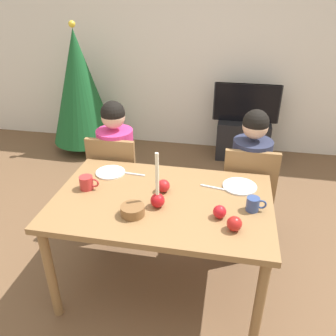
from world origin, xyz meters
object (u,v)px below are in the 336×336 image
(person_right_child, at_px, (248,182))
(tv_stand, at_px, (242,139))
(apple_by_left_plate, at_px, (220,212))
(mug_right, at_px, (253,204))
(christmas_tree, at_px, (80,88))
(apple_by_right_mug, at_px, (163,186))
(tv, at_px, (247,103))
(dining_table, at_px, (162,209))
(person_left_child, at_px, (117,170))
(mug_left, at_px, (87,183))
(plate_right, at_px, (240,186))
(chair_right, at_px, (248,190))
(bowl_walnuts, at_px, (133,210))
(chair_left, at_px, (117,177))
(candle_centerpiece, at_px, (157,196))
(plate_left, at_px, (110,172))
(apple_near_candle, at_px, (234,224))

(person_right_child, distance_m, tv_stand, 1.69)
(apple_by_left_plate, bearing_deg, mug_right, 29.77)
(christmas_tree, distance_m, apple_by_right_mug, 2.53)
(tv, bearing_deg, apple_by_left_plate, -94.32)
(dining_table, xyz_separation_m, apple_by_right_mug, (-0.01, 0.09, 0.13))
(dining_table, height_order, person_left_child, person_left_child)
(dining_table, xyz_separation_m, person_left_child, (-0.53, 0.64, -0.10))
(person_left_child, relative_size, christmas_tree, 0.73)
(mug_left, xyz_separation_m, mug_right, (1.09, -0.04, -0.00))
(tv, xyz_separation_m, plate_right, (-0.07, -2.06, 0.05))
(dining_table, relative_size, mug_left, 10.40)
(chair_right, xyz_separation_m, plate_right, (-0.08, -0.36, 0.24))
(bowl_walnuts, bearing_deg, chair_right, 48.80)
(chair_left, relative_size, tv, 1.14)
(person_right_child, xyz_separation_m, bowl_walnuts, (-0.71, -0.84, 0.21))
(person_right_child, distance_m, plate_right, 0.45)
(chair_right, bearing_deg, christmas_tree, 143.50)
(plate_right, height_order, bowl_walnuts, bowl_walnuts)
(person_left_child, bearing_deg, mug_left, -89.34)
(chair_left, bearing_deg, apple_by_left_plate, -39.30)
(person_left_child, bearing_deg, apple_by_right_mug, -46.76)
(chair_right, distance_m, person_right_child, 0.07)
(dining_table, distance_m, chair_right, 0.85)
(mug_left, relative_size, apple_by_left_plate, 1.70)
(mug_right, bearing_deg, mug_left, 177.66)
(mug_right, bearing_deg, candle_centerpiece, -172.89)
(bowl_walnuts, bearing_deg, tv, 74.51)
(tv, height_order, mug_right, tv)
(plate_left, bearing_deg, apple_by_right_mug, -21.89)
(dining_table, xyz_separation_m, plate_left, (-0.44, 0.26, 0.09))
(person_left_child, xyz_separation_m, candle_centerpiece, (0.52, -0.73, 0.25))
(apple_by_right_mug, bearing_deg, plate_right, 17.12)
(mug_right, distance_m, bowl_walnuts, 0.73)
(chair_left, distance_m, bowl_walnuts, 0.94)
(person_right_child, xyz_separation_m, apple_by_left_plate, (-0.20, -0.77, 0.22))
(plate_left, height_order, mug_right, mug_right)
(person_right_child, relative_size, mug_left, 8.71)
(candle_centerpiece, bearing_deg, dining_table, 84.02)
(dining_table, relative_size, mug_right, 11.52)
(dining_table, bearing_deg, christmas_tree, 125.01)
(person_right_child, relative_size, candle_centerpiece, 3.18)
(apple_near_candle, bearing_deg, bowl_walnuts, 177.01)
(mug_left, bearing_deg, person_right_child, 29.31)
(tv, bearing_deg, plate_right, -91.89)
(plate_right, bearing_deg, candle_centerpiece, -146.30)
(christmas_tree, bearing_deg, mug_right, -46.21)
(bowl_walnuts, xyz_separation_m, apple_near_candle, (0.60, -0.03, 0.01))
(mug_left, bearing_deg, mug_right, -2.34)
(tv_stand, height_order, apple_by_right_mug, apple_by_right_mug)
(mug_right, height_order, bowl_walnuts, mug_right)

